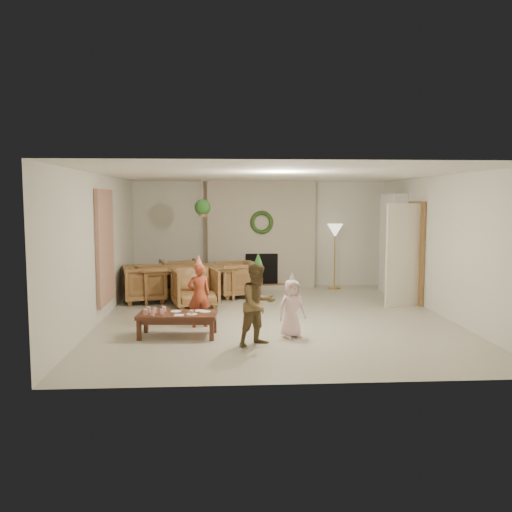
{
  "coord_description": "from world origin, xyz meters",
  "views": [
    {
      "loc": [
        -0.91,
        -9.36,
        2.06
      ],
      "look_at": [
        -0.3,
        0.4,
        1.05
      ],
      "focal_mm": 37.94,
      "sensor_mm": 36.0,
      "label": 1
    }
  ],
  "objects": [
    {
      "name": "cup_a",
      "position": [
        -2.06,
        -1.37,
        0.4
      ],
      "size": [
        0.07,
        0.07,
        0.08
      ],
      "primitive_type": "cylinder",
      "rotation": [
        0.0,
        0.0,
        -0.07
      ],
      "color": "white",
      "rests_on": "coffee_table_top"
    },
    {
      "name": "bookshelf_carcass",
      "position": [
        2.84,
        2.3,
        1.1
      ],
      "size": [
        0.3,
        1.0,
        2.2
      ],
      "primitive_type": "cube",
      "color": "white",
      "rests_on": "floor"
    },
    {
      "name": "ceiling",
      "position": [
        0.0,
        0.0,
        2.5
      ],
      "size": [
        7.0,
        7.0,
        0.0
      ],
      "primitive_type": "plane",
      "rotation": [
        3.14,
        0.0,
        0.0
      ],
      "color": "white",
      "rests_on": "wall_back"
    },
    {
      "name": "books_row_upper",
      "position": [
        2.8,
        2.2,
        1.38
      ],
      "size": [
        0.2,
        0.36,
        0.22
      ],
      "primitive_type": "cube",
      "color": "#BA7F27",
      "rests_on": "bookshelf_shelf_c"
    },
    {
      "name": "door_frame",
      "position": [
        2.96,
        1.2,
        1.02
      ],
      "size": [
        0.05,
        0.86,
        2.04
      ],
      "primitive_type": "cube",
      "color": "brown",
      "rests_on": "floor"
    },
    {
      "name": "dining_chair_far",
      "position": [
        -1.86,
        2.63,
        0.38
      ],
      "size": [
        0.99,
        1.01,
        0.76
      ],
      "primitive_type": "imported",
      "rotation": [
        0.0,
        0.0,
        3.39
      ],
      "color": "brown",
      "rests_on": "floor"
    },
    {
      "name": "cup_c",
      "position": [
        -1.95,
        -1.42,
        0.4
      ],
      "size": [
        0.07,
        0.07,
        0.08
      ],
      "primitive_type": "cylinder",
      "rotation": [
        0.0,
        0.0,
        -0.07
      ],
      "color": "white",
      "rests_on": "coffee_table_top"
    },
    {
      "name": "books_row_mid",
      "position": [
        2.8,
        2.35,
        0.99
      ],
      "size": [
        0.2,
        0.44,
        0.24
      ],
      "primitive_type": "cube",
      "color": "navy",
      "rests_on": "bookshelf_shelf_b"
    },
    {
      "name": "hanging_plant_foliage",
      "position": [
        -1.3,
        1.5,
        1.92
      ],
      "size": [
        0.32,
        0.32,
        0.32
      ],
      "primitive_type": "sphere",
      "color": "#1A4416",
      "rests_on": "hanging_plant_pot"
    },
    {
      "name": "dining_table",
      "position": [
        -1.65,
        1.79,
        0.34
      ],
      "size": [
        2.17,
        1.54,
        0.69
      ],
      "primitive_type": "imported",
      "rotation": [
        0.0,
        0.0,
        0.25
      ],
      "color": "brown",
      "rests_on": "floor"
    },
    {
      "name": "wall_right",
      "position": [
        3.0,
        0.0,
        1.25
      ],
      "size": [
        0.0,
        7.0,
        7.0
      ],
      "primitive_type": "plane",
      "rotation": [
        1.57,
        0.0,
        -1.57
      ],
      "color": "silver",
      "rests_on": "floor"
    },
    {
      "name": "books_row_lower",
      "position": [
        2.8,
        2.15,
        0.59
      ],
      "size": [
        0.2,
        0.4,
        0.24
      ],
      "primitive_type": "cube",
      "color": "#B0203A",
      "rests_on": "bookshelf_shelf_a"
    },
    {
      "name": "floor_lamp_post",
      "position": [
        1.7,
        3.0,
        0.71
      ],
      "size": [
        0.03,
        0.03,
        1.36
      ],
      "primitive_type": "cylinder",
      "color": "gold",
      "rests_on": "floor"
    },
    {
      "name": "dining_chair_right",
      "position": [
        -0.6,
        2.06,
        0.38
      ],
      "size": [
        1.01,
        0.99,
        0.76
      ],
      "primitive_type": "imported",
      "rotation": [
        0.0,
        0.0,
        -1.32
      ],
      "color": "brown",
      "rests_on": "floor"
    },
    {
      "name": "door_leaf",
      "position": [
        2.58,
        0.82,
        1.0
      ],
      "size": [
        0.77,
        0.32,
        2.0
      ],
      "primitive_type": "cube",
      "rotation": [
        0.0,
        0.0,
        -1.22
      ],
      "color": "beige",
      "rests_on": "floor"
    },
    {
      "name": "hanging_plant_cord",
      "position": [
        -1.3,
        1.5,
        2.15
      ],
      "size": [
        0.01,
        0.01,
        0.7
      ],
      "primitive_type": "cylinder",
      "color": "tan",
      "rests_on": "ceiling"
    },
    {
      "name": "child_plaid",
      "position": [
        -0.41,
        -1.83,
        0.59
      ],
      "size": [
        0.73,
        0.69,
        1.19
      ],
      "primitive_type": "imported",
      "rotation": [
        0.0,
        0.0,
        0.58
      ],
      "color": "brown",
      "rests_on": "floor"
    },
    {
      "name": "coffee_table_apron",
      "position": [
        -1.59,
        -1.26,
        0.27
      ],
      "size": [
        1.12,
        0.58,
        0.07
      ],
      "primitive_type": "cube",
      "rotation": [
        0.0,
        0.0,
        -0.07
      ],
      "color": "#4B2719",
      "rests_on": "floor"
    },
    {
      "name": "cup_d",
      "position": [
        -1.94,
        -1.24,
        0.4
      ],
      "size": [
        0.07,
        0.07,
        0.08
      ],
      "primitive_type": "cylinder",
      "rotation": [
        0.0,
        0.0,
        -0.07
      ],
      "color": "white",
      "rests_on": "coffee_table_top"
    },
    {
      "name": "child_pink",
      "position": [
        0.13,
        -1.41,
        0.44
      ],
      "size": [
        0.49,
        0.4,
        0.88
      ],
      "primitive_type": "imported",
      "rotation": [
        0.0,
        0.0,
        0.31
      ],
      "color": "#FAC8CF",
      "rests_on": "floor"
    },
    {
      "name": "bookshelf_shelf_b",
      "position": [
        2.82,
        2.3,
        0.85
      ],
      "size": [
        0.3,
        0.92,
        0.03
      ],
      "primitive_type": "cube",
      "color": "white",
      "rests_on": "bookshelf_carcass"
    },
    {
      "name": "fireplace_mass",
      "position": [
        0.0,
        3.3,
        1.25
      ],
      "size": [
        2.5,
        0.4,
        2.5
      ],
      "primitive_type": "cube",
      "color": "#5F2419",
      "rests_on": "floor"
    },
    {
      "name": "plate_b",
      "position": [
        -1.37,
        -1.37,
        0.37
      ],
      "size": [
        0.17,
        0.17,
        0.01
      ],
      "primitive_type": "cylinder",
      "rotation": [
        0.0,
        0.0,
        -0.07
      ],
      "color": "white",
      "rests_on": "coffee_table_top"
    },
    {
      "name": "floor_lamp_shade",
      "position": [
        1.7,
        3.0,
        1.36
      ],
      "size": [
        0.36,
        0.36,
        0.3
      ],
      "primitive_type": "cone",
      "rotation": [
        3.14,
        0.0,
        0.0
      ],
      "color": "beige",
      "rests_on": "floor_lamp_post"
    },
    {
      "name": "floor_lamp_base",
      "position": [
        1.7,
        3.0,
        0.02
      ],
      "size": [
        0.28,
        0.28,
        0.03
      ],
      "primitive_type": "cylinder",
      "color": "gold",
      "rests_on": "floor"
    },
    {
      "name": "napkin_right",
      "position": [
        -1.26,
        -1.12,
        0.37
      ],
      "size": [
        0.15,
        0.15,
        0.01
      ],
      "primitive_type": "cube",
      "rotation": [
        0.0,
        0.0,
        -0.07
      ],
      "color": "#F8B6CB",
      "rests_on": "coffee_table_top"
    },
    {
      "name": "bookshelf_shelf_a",
      "position": [
        2.82,
        2.3,
        0.45
      ],
      "size": [
        0.3,
        0.92,
        0.03
      ],
      "primitive_type": "cube",
      "color": "white",
      "rests_on": "bookshelf_carcass"
    },
    {
      "name": "party_hat_plaid",
      "position": [
        -0.41,
        -1.83,
        1.23
      ],
      "size": [
        0.17,
        0.17,
        0.19
      ],
      "primitive_type": "cone",
      "rotation": [
        0.0,
        0.0,
        0.23
      ],
      "color": "green",
      "rests_on": "child_plaid"
    },
    {
      "name": "wall_back",
      "position": [
        0.0,
        3.5,
        1.25
      ],
      "size": [
        7.0,
        0.0,
        7.0
      ],
      "primitive_type": "plane",
      "rotation": [
        1.57,
        0.0,
        0.0
      ],
      "color": "silver",
      "rests_on": "floor"
    },
    {
      "name": "bookshelf_shelf_c",
      "position": [
        2.82,
        2.3,
        1.25
      ],
      "size": [
        0.3,
        0.92,
        0.03
      ],
      "primitive_type": "cube",
      "color": "white",
      "rests_on": "bookshelf_carcass"
    },
    {
      "name": "coffee_leg_fr",
      "position": [
        -1.08,
        -1.54,
        0.15
      ],
      "size": [
        0.07,
        0.07,
        0.31
      ],
      "primitive_type": "cube",
      "rotation": [
        0.0,
        0.0,
        -0.07
      ],
      "color": "#4B2719",
      "rests_on": "floor"
    },
    {
      "name": "child_red",
      "position": [
        -1.3,
        -0.65,
        0.52
      ],
      "size": [
        0.43,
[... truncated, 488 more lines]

